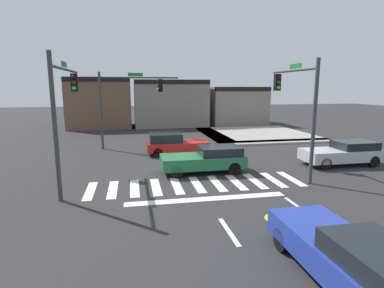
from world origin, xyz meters
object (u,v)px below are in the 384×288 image
car_blue (351,258)px  car_red (174,144)px  car_silver (344,153)px  traffic_signal_northwest (129,95)px  traffic_signal_southwest (64,98)px  traffic_signal_southeast (297,98)px  car_green (206,159)px

car_blue → car_red: bearing=7.6°
car_silver → car_blue: bearing=53.7°
traffic_signal_northwest → car_red: 5.27m
traffic_signal_southwest → car_silver: traffic_signal_southwest is taller
traffic_signal_northwest → traffic_signal_southeast: 12.44m
traffic_signal_southeast → car_green: traffic_signal_southeast is taller
traffic_signal_southwest → car_silver: size_ratio=1.30×
car_red → car_silver: car_red is taller
car_green → car_silver: size_ratio=0.98×
car_blue → car_green: bearing=5.1°
car_red → car_silver: (9.57, -4.92, -0.00)m
traffic_signal_northwest → traffic_signal_southeast: size_ratio=0.99×
traffic_signal_southwest → traffic_signal_southeast: size_ratio=1.01×
traffic_signal_southeast → car_green: bearing=73.5°
traffic_signal_southeast → car_silver: traffic_signal_southeast is taller
car_green → car_red: 5.01m
car_green → car_silver: bearing=179.8°
car_silver → car_green: bearing=-0.2°
traffic_signal_southwest → car_red: bearing=-44.9°
traffic_signal_southwest → car_red: (5.82, 5.84, -3.37)m
traffic_signal_northwest → car_green: traffic_signal_northwest is taller
traffic_signal_southwest → car_blue: size_ratio=1.30×
traffic_signal_southeast → car_blue: bearing=158.7°
traffic_signal_southwest → car_blue: (7.84, -9.36, -3.37)m
traffic_signal_northwest → car_silver: traffic_signal_northwest is taller
traffic_signal_southeast → car_red: size_ratio=1.38×
car_red → car_blue: size_ratio=0.94×
traffic_signal_southwest → car_silver: bearing=-86.6°
traffic_signal_northwest → car_red: traffic_signal_northwest is taller
traffic_signal_northwest → car_silver: bearing=-31.6°
traffic_signal_northwest → traffic_signal_southeast: (8.56, -9.04, 0.04)m
car_blue → car_silver: car_blue is taller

